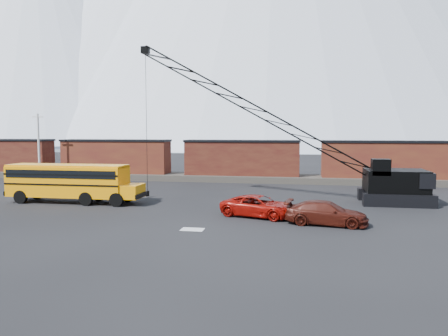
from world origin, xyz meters
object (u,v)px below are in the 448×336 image
Objects in this scene: crawler_crane at (269,117)px; maroon_suv at (326,213)px; school_bus at (72,181)px; red_pickup at (259,206)px.

maroon_suv is at bearing -64.29° from crawler_crane.
red_pickup is (15.96, -3.15, -1.05)m from school_bus.
red_pickup is 0.22× the size of crawler_crane.
maroon_suv is (4.49, -1.82, 0.01)m from red_pickup.
school_bus is 17.42m from crawler_crane.
crawler_crane is (0.06, 7.40, 6.41)m from red_pickup.
red_pickup is at bearing 76.11° from maroon_suv.
school_bus is 2.23× the size of maroon_suv.
maroon_suv reaches higher than red_pickup.
crawler_crane is at bearing 14.85° from school_bus.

